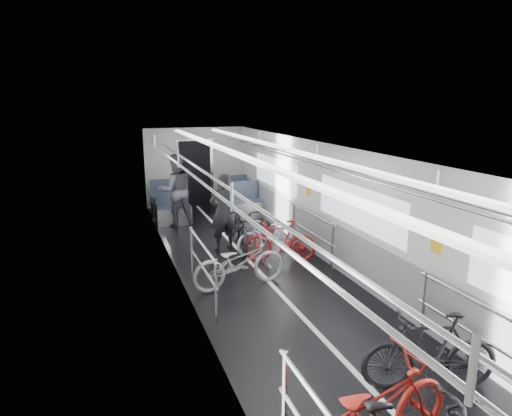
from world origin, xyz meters
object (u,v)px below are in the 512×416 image
at_px(bike_left_near, 372,410).
at_px(bike_right_near, 430,351).
at_px(bike_left_far, 239,262).
at_px(bike_right_mid, 269,234).
at_px(bike_aisle, 241,228).
at_px(person_seated, 176,190).
at_px(person_standing, 223,212).
at_px(bike_right_far, 280,241).

distance_m(bike_left_near, bike_right_near, 1.35).
bearing_deg(bike_left_far, bike_right_mid, -43.26).
distance_m(bike_left_far, bike_right_near, 3.70).
relative_size(bike_aisle, person_seated, 0.99).
xyz_separation_m(bike_left_near, person_standing, (0.26, 6.24, 0.37)).
bearing_deg(person_standing, bike_right_near, 87.64).
xyz_separation_m(bike_left_near, bike_right_mid, (1.15, 5.71, -0.06)).
bearing_deg(bike_aisle, bike_right_far, -54.36).
height_order(bike_left_near, bike_right_near, bike_left_near).
bearing_deg(bike_right_mid, bike_right_far, -13.93).
distance_m(bike_right_mid, bike_aisle, 0.66).
distance_m(bike_left_near, person_standing, 6.25).
distance_m(bike_left_far, person_standing, 2.13).
distance_m(bike_right_mid, person_seated, 3.25).
bearing_deg(bike_right_mid, bike_left_near, -26.21).
xyz_separation_m(bike_left_far, person_seated, (-0.38, 4.37, 0.49)).
height_order(bike_right_near, bike_right_mid, bike_right_near).
bearing_deg(bike_right_far, person_seated, -137.72).
xyz_separation_m(bike_left_near, bike_right_far, (1.16, 5.11, -0.04)).
xyz_separation_m(bike_left_far, person_standing, (0.26, 2.08, 0.39)).
xyz_separation_m(bike_right_mid, bike_right_far, (0.01, -0.60, 0.02)).
distance_m(bike_left_near, bike_right_far, 5.24).
bearing_deg(bike_right_near, bike_right_mid, -163.35).
height_order(bike_left_far, bike_right_far, bike_left_far).
bearing_deg(bike_right_far, bike_left_far, -32.37).
relative_size(bike_left_far, bike_right_mid, 1.08).
relative_size(bike_right_far, person_standing, 0.86).
bearing_deg(bike_left_near, person_seated, -5.46).
relative_size(bike_right_far, bike_aisle, 0.78).
bearing_deg(person_seated, bike_right_mid, 113.05).
xyz_separation_m(bike_left_far, bike_right_mid, (1.15, 1.55, -0.03)).
bearing_deg(bike_right_mid, person_seated, -166.51).
distance_m(bike_left_far, person_seated, 4.41).
relative_size(bike_left_far, person_seated, 0.92).
bearing_deg(bike_right_far, person_standing, -123.51).
height_order(bike_right_near, person_seated, person_seated).
xyz_separation_m(bike_left_far, bike_aisle, (0.65, 1.98, 0.04)).
height_order(bike_left_far, bike_right_near, bike_right_near).
height_order(bike_left_near, bike_right_far, bike_left_near).
relative_size(bike_aisle, person_standing, 1.10).
height_order(bike_right_near, person_standing, person_standing).
height_order(bike_left_far, bike_right_mid, bike_left_far).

